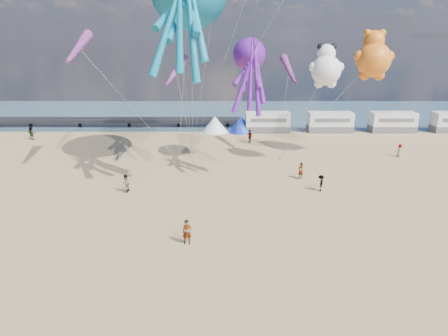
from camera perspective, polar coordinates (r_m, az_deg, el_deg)
ground at (r=24.04m, az=1.46°, el=-17.05°), size 120.00×120.00×0.00m
water at (r=75.88m, az=0.46°, el=7.79°), size 120.00×120.00×0.00m
pier at (r=70.45m, az=-23.04°, el=6.32°), size 60.00×3.00×0.50m
motorhome_0 at (r=61.23m, az=6.23°, el=6.54°), size 6.60×2.50×3.00m
motorhome_1 at (r=62.96m, az=14.91°, el=6.35°), size 6.60×2.50×3.00m
motorhome_2 at (r=66.03m, az=22.95°, el=6.06°), size 6.60×2.50×3.00m
tent_white at (r=60.95m, az=-1.33°, el=6.30°), size 4.00×4.00×2.40m
tent_blue at (r=60.99m, az=2.46°, el=6.29°), size 4.00×4.00×2.40m
standing_person at (r=28.30m, az=-5.30°, el=-9.11°), size 0.69×0.48×1.82m
beachgoer_0 at (r=52.56m, az=23.80°, el=2.30°), size 0.68×0.68×1.59m
beachgoer_1 at (r=38.28m, az=-13.88°, el=-2.16°), size 0.69×0.93×1.72m
beachgoer_2 at (r=38.55m, az=13.64°, el=-2.11°), size 0.76×0.89×1.57m
beachgoer_3 at (r=54.82m, az=3.67°, el=4.57°), size 1.26×1.32×1.80m
beachgoer_4 at (r=62.53m, az=-25.81°, el=4.50°), size 1.16×0.81×1.83m
beachgoer_5 at (r=41.37m, az=10.88°, el=-0.37°), size 1.67×1.26×1.76m
sandbag_a at (r=46.59m, az=-6.51°, el=0.98°), size 0.50×0.35×0.22m
sandbag_b at (r=50.97m, az=1.36°, el=2.62°), size 0.50×0.35×0.22m
sandbag_c at (r=47.88m, az=8.17°, el=1.39°), size 0.50×0.35×0.22m
sandbag_d at (r=53.33m, az=7.77°, el=3.17°), size 0.50×0.35×0.22m
sandbag_e at (r=50.02m, az=-4.52°, el=2.26°), size 0.50×0.35×0.22m
kite_octopus_purple at (r=43.20m, az=3.63°, el=15.90°), size 4.85×8.81×9.54m
kite_panda at (r=44.05m, az=14.38°, el=13.37°), size 3.96×3.74×5.34m
kite_teddy_orange at (r=48.46m, az=20.59°, el=14.26°), size 4.72×4.46×6.45m
windsock_left at (r=43.34m, az=-20.07°, el=15.89°), size 1.11×6.90×6.90m
windsock_mid at (r=49.13m, az=9.28°, el=13.63°), size 1.74×6.23×6.16m
windsock_right at (r=43.03m, az=-6.92°, el=13.57°), size 2.66×5.12×5.13m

